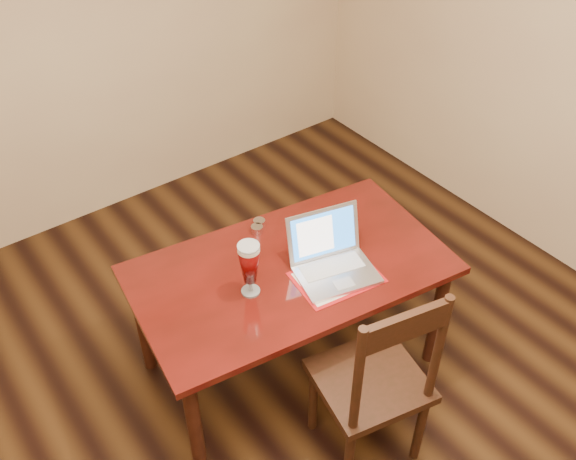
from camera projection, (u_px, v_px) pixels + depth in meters
room_shell at (316, 167)px, 1.77m from camera, size 4.51×5.01×2.71m
dining_table at (291, 278)px, 3.06m from camera, size 1.58×1.03×0.97m
dining_chair at (375, 382)px, 2.75m from camera, size 0.53×0.52×1.07m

